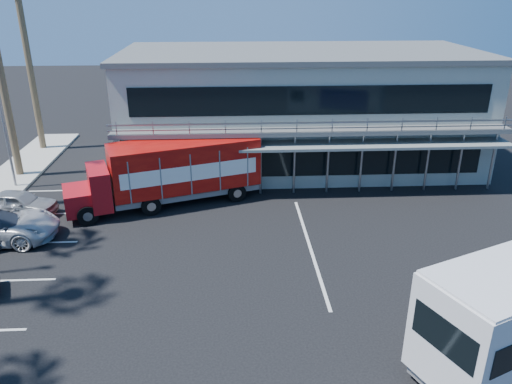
{
  "coord_description": "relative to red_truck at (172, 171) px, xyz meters",
  "views": [
    {
      "loc": [
        -1.55,
        -16.95,
        11.05
      ],
      "look_at": [
        -0.41,
        4.06,
        2.3
      ],
      "focal_mm": 35.0,
      "sensor_mm": 36.0,
      "label": 1
    }
  ],
  "objects": [
    {
      "name": "ground",
      "position": [
        4.67,
        -8.27,
        -1.89
      ],
      "size": [
        120.0,
        120.0,
        0.0
      ],
      "primitive_type": "plane",
      "color": "black",
      "rests_on": "ground"
    },
    {
      "name": "building",
      "position": [
        7.67,
        6.67,
        1.77
      ],
      "size": [
        22.4,
        12.0,
        7.3
      ],
      "color": "#969B8E",
      "rests_on": "ground"
    },
    {
      "name": "light_pole_far",
      "position": [
        -9.53,
        2.73,
        2.62
      ],
      "size": [
        0.5,
        0.25,
        8.09
      ],
      "color": "gray",
      "rests_on": "ground"
    },
    {
      "name": "red_truck",
      "position": [
        0.0,
        0.0,
        0.0
      ],
      "size": [
        10.41,
        5.51,
        3.43
      ],
      "rotation": [
        0.0,
        0.0,
        0.33
      ],
      "color": "#A00C12",
      "rests_on": "ground"
    },
    {
      "name": "parked_car_e",
      "position": [
        -7.83,
        -1.07,
        -1.23
      ],
      "size": [
        4.05,
        2.13,
        1.31
      ],
      "primitive_type": "imported",
      "rotation": [
        0.0,
        0.0,
        1.42
      ],
      "color": "gray",
      "rests_on": "ground"
    }
  ]
}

